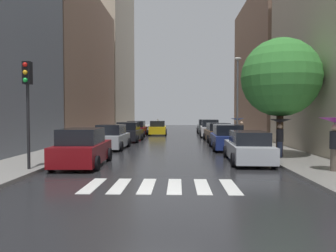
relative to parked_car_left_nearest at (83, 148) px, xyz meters
The scene contains 24 objects.
ground_plane 19.32m from the parked_car_left_nearest, 78.59° to the left, with size 28.00×72.00×0.04m, color #232326.
sidewalk_left 19.12m from the parked_car_left_nearest, 98.07° to the left, with size 3.00×72.00×0.15m, color gray.
sidewalk_right 21.56m from the parked_car_left_nearest, 61.39° to the left, with size 3.00×72.00×0.15m, color gray.
crosswalk_stripes 5.54m from the parked_car_left_nearest, 45.91° to the right, with size 4.95×2.20×0.01m.
building_left_mid 20.61m from the parked_car_left_nearest, 111.60° to the left, with size 6.00×18.07×14.88m, color #8C6B56.
building_left_far 39.38m from the parked_car_left_nearest, 100.99° to the left, with size 6.00×18.06×24.40m, color #B2A38C.
building_right_mid 25.61m from the parked_car_left_nearest, 53.20° to the left, with size 6.00×15.23×14.82m, color #8C6B56.
parked_car_left_nearest is the anchor object (origin of this frame).
parked_car_left_second 6.79m from the parked_car_left_nearest, 91.06° to the left, with size 2.05×4.11×1.68m.
parked_car_left_third 12.62m from the parked_car_left_nearest, 89.49° to the left, with size 2.19×4.13×1.70m.
parked_car_left_fourth 19.11m from the parked_car_left_nearest, 90.33° to the left, with size 2.13×4.27×1.67m.
parked_car_right_nearest 7.92m from the parked_car_left_nearest, ahead, with size 2.16×4.72×1.53m.
parked_car_right_second 10.26m from the parked_car_left_nearest, 41.87° to the left, with size 2.21×4.71×1.68m.
parked_car_right_third 15.11m from the parked_car_left_nearest, 58.89° to the left, with size 2.25×4.67×1.62m.
parked_car_right_fourth 20.27m from the parked_car_left_nearest, 67.67° to the left, with size 2.26×4.65×1.82m.
parked_car_right_fifth 26.36m from the parked_car_left_nearest, 72.76° to the left, with size 2.23×4.38×1.73m.
taxi_midroad 21.82m from the parked_car_left_nearest, 84.76° to the left, with size 2.18×4.73×1.81m.
pedestrian_foreground 15.92m from the parked_car_left_nearest, 53.52° to the left, with size 1.16×1.16×1.87m.
pedestrian_near_tree 10.63m from the parked_car_left_nearest, ahead, with size 1.18×1.18×2.07m.
pedestrian_by_kerb 14.66m from the parked_car_left_nearest, 49.60° to the left, with size 0.36×0.36×1.64m.
pedestrian_far_side 9.85m from the parked_car_left_nearest, 12.03° to the left, with size 1.11×1.11×1.96m.
street_tree_right 10.69m from the parked_car_left_nearest, 14.87° to the left, with size 4.11×4.11×6.20m.
traffic_light_left_corner 3.47m from the parked_car_left_nearest, 132.36° to the right, with size 0.30×0.42×4.30m.
lamp_post_right 15.82m from the parked_car_left_nearest, 52.69° to the left, with size 0.60×0.28×7.00m.
Camera 1 is at (0.57, -8.81, 2.34)m, focal length 32.93 mm.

